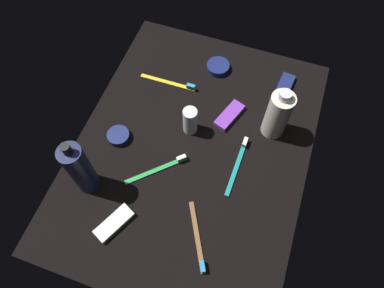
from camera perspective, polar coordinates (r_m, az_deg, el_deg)
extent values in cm
cube|color=black|center=(100.27, 0.00, -0.96)|extent=(84.00, 64.00, 1.20)
cylinder|color=#191E43|center=(91.02, -17.55, -3.89)|extent=(5.82, 5.82, 18.79)
cylinder|color=black|center=(81.76, -19.57, -0.80)|extent=(2.20, 2.20, 2.80)
cylinder|color=silver|center=(98.78, 13.59, 4.54)|extent=(6.48, 6.48, 15.69)
cylinder|color=silver|center=(91.59, 14.76, 7.52)|extent=(3.20, 3.20, 2.20)
cylinder|color=silver|center=(98.96, -0.31, 3.78)|extent=(4.05, 4.05, 9.13)
cube|color=yellow|center=(112.03, -3.87, 9.90)|extent=(1.39, 18.01, 0.90)
cube|color=#338CCC|center=(109.49, -0.18, 9.27)|extent=(1.13, 2.61, 1.20)
cube|color=green|center=(96.99, -5.79, -4.16)|extent=(13.25, 13.89, 0.90)
cube|color=white|center=(96.87, -1.73, -2.26)|extent=(2.59, 2.64, 1.20)
cube|color=brown|center=(90.82, 0.81, -14.59)|extent=(16.40, 9.62, 0.90)
cube|color=#338CCC|center=(88.41, 1.68, -19.10)|extent=(2.81, 2.21, 1.20)
cube|color=teal|center=(97.70, 7.20, -3.57)|extent=(18.02, 1.66, 0.90)
cube|color=white|center=(100.20, 8.53, 0.35)|extent=(2.63, 1.17, 1.20)
cube|color=navy|center=(113.75, 14.58, 8.80)|extent=(10.77, 5.10, 1.50)
cube|color=white|center=(93.38, -12.42, -12.34)|extent=(11.11, 8.07, 1.50)
cube|color=purple|center=(105.00, 6.04, 4.63)|extent=(11.14, 7.26, 1.50)
cylinder|color=navy|center=(115.23, 4.21, 12.28)|extent=(7.16, 7.16, 1.95)
cylinder|color=navy|center=(102.74, -11.73, 1.28)|extent=(6.30, 6.30, 1.95)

